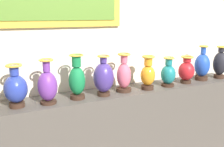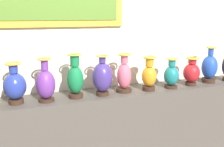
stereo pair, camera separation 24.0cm
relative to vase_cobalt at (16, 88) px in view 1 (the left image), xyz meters
name	(u,v)px [view 1 (the left image)]	position (x,y,z in m)	size (l,w,h in m)	color
display_shelf	(112,139)	(0.87, 0.03, -0.66)	(3.06, 0.38, 1.00)	#4C4742
back_wall	(100,39)	(0.86, 0.28, 0.33)	(5.37, 0.14, 2.96)	beige
vase_cobalt	(16,88)	(0.00, 0.00, 0.00)	(0.19, 0.19, 0.35)	#382319
vase_violet	(48,85)	(0.25, -0.03, 0.00)	(0.16, 0.16, 0.38)	#382319
vase_emerald	(77,80)	(0.51, -0.01, 0.02)	(0.15, 0.15, 0.40)	#382319
vase_indigo	(104,77)	(0.75, -0.03, 0.01)	(0.19, 0.19, 0.38)	#382319
vase_rose	(124,75)	(0.98, 0.00, 0.00)	(0.15, 0.15, 0.38)	#382319
vase_amber	(148,74)	(1.23, -0.04, 0.00)	(0.14, 0.14, 0.34)	#382319
vase_teal	(168,74)	(1.49, -0.03, -0.02)	(0.15, 0.15, 0.31)	#382319
vase_crimson	(186,70)	(1.74, -0.02, -0.02)	(0.17, 0.17, 0.30)	#382319
vase_sapphire	(202,66)	(2.00, 0.01, 0.01)	(0.17, 0.17, 0.40)	#382319
vase_onyx	(220,63)	(2.25, -0.02, 0.02)	(0.16, 0.16, 0.38)	#382319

